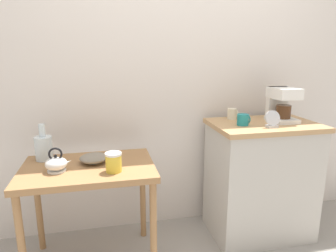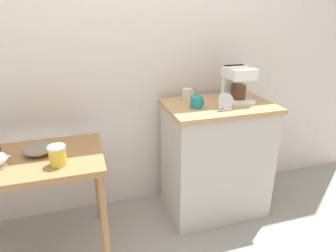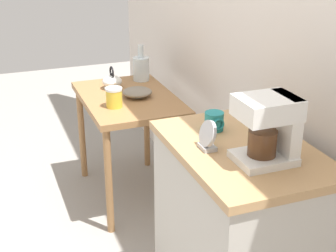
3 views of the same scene
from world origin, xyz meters
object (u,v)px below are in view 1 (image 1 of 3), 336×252
Objects in this scene: bowl_stoneware at (94,158)px; coffee_maker at (282,103)px; canister_enamel at (114,162)px; mug_dark_teal at (243,120)px; table_clock at (272,120)px; mug_small_cream at (232,114)px; glass_carafe_vase at (44,147)px; teakettle at (57,164)px.

coffee_maker is at bearing 3.35° from bowl_stoneware.
bowl_stoneware is 0.22m from canister_enamel.
mug_dark_teal is 0.75× the size of table_clock.
mug_dark_teal is at bearing -92.48° from mug_small_cream.
bowl_stoneware is 0.72× the size of coffee_maker.
canister_enamel is at bearing -156.70° from mug_small_cream.
glass_carafe_vase reaches higher than bowl_stoneware.
teakettle is at bearing -173.44° from coffee_maker.
canister_enamel is 1.06m from mug_small_cream.
bowl_stoneware is at bearing 175.70° from table_clock.
glass_carafe_vase is at bearing 158.02° from bowl_stoneware.
bowl_stoneware is 1.12m from mug_small_cream.
teakettle is 0.35m from canister_enamel.
canister_enamel is at bearing -12.98° from teakettle.
mug_small_cream reaches higher than teakettle.
coffee_maker is 2.85× the size of mug_dark_teal.
mug_dark_teal is (0.95, 0.20, 0.18)m from canister_enamel.
canister_enamel is (0.12, -0.18, 0.03)m from bowl_stoneware.
teakettle is at bearing -179.52° from table_clock.
glass_carafe_vase is 0.97× the size of coffee_maker.
bowl_stoneware is 1.54× the size of canister_enamel.
teakettle is at bearing -154.54° from bowl_stoneware.
canister_enamel is 1.41× the size of mug_small_cream.
teakettle is 0.62× the size of coffee_maker.
mug_dark_teal is at bearing -169.40° from coffee_maker.
table_clock is at bearing -33.69° from mug_dark_teal.
mug_small_cream is at bearing 87.52° from mug_dark_teal.
coffee_maker is at bearing 6.56° from teakettle.
bowl_stoneware is 2.04× the size of mug_dark_teal.
canister_enamel is at bearing -168.32° from coffee_maker.
mug_dark_teal is (1.29, 0.12, 0.19)m from teakettle.
mug_small_cream reaches higher than glass_carafe_vase.
glass_carafe_vase is 2.75× the size of mug_dark_teal.
mug_small_cream is at bearing 156.60° from coffee_maker.
mug_small_cream is 0.70× the size of table_clock.
bowl_stoneware is 1.16× the size of teakettle.
mug_dark_teal is (1.07, 0.02, 0.21)m from bowl_stoneware.
coffee_maker reaches higher than teakettle.
glass_carafe_vase is 1.76m from coffee_maker.
mug_dark_teal reaches higher than teakettle.
teakettle is 1.67m from coffee_maker.
table_clock reaches higher than mug_dark_teal.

